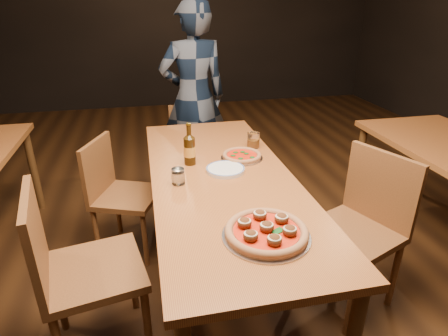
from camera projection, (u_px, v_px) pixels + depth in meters
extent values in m
plane|color=black|center=(222.00, 279.00, 2.45)|extent=(9.00, 9.00, 0.00)
plane|color=black|center=(162.00, 11.00, 5.83)|extent=(7.00, 0.00, 7.00)
cube|color=brown|center=(222.00, 179.00, 2.15)|extent=(0.80, 2.00, 0.04)
cylinder|color=#523317|center=(158.00, 174.00, 3.07)|extent=(0.06, 0.06, 0.71)
cylinder|color=#523317|center=(238.00, 167.00, 3.21)|extent=(0.06, 0.06, 0.71)
cylinder|color=#523317|center=(34.00, 171.00, 3.14)|extent=(0.06, 0.06, 0.71)
cylinder|color=#523317|center=(358.00, 166.00, 3.22)|extent=(0.06, 0.06, 0.71)
cylinder|color=#523317|center=(427.00, 160.00, 3.36)|extent=(0.06, 0.06, 0.71)
cylinder|color=#B7B7BF|center=(266.00, 236.00, 1.59)|extent=(0.38, 0.38, 0.01)
cylinder|color=#C17750|center=(266.00, 233.00, 1.59)|extent=(0.35, 0.35, 0.02)
torus|color=#C17750|center=(266.00, 231.00, 1.58)|extent=(0.36, 0.36, 0.04)
cylinder|color=#AD0C0A|center=(266.00, 231.00, 1.58)|extent=(0.28, 0.28, 0.00)
cylinder|color=#B7B7BF|center=(242.00, 158.00, 2.37)|extent=(0.27, 0.27, 0.01)
cylinder|color=#C17750|center=(242.00, 156.00, 2.37)|extent=(0.24, 0.24, 0.02)
torus|color=#C17750|center=(242.00, 155.00, 2.36)|extent=(0.25, 0.25, 0.03)
cylinder|color=#AD0C0A|center=(242.00, 155.00, 2.36)|extent=(0.19, 0.19, 0.00)
cylinder|color=white|center=(225.00, 170.00, 2.19)|extent=(0.23, 0.23, 0.02)
cylinder|color=black|center=(190.00, 151.00, 2.26)|extent=(0.07, 0.07, 0.17)
cylinder|color=black|center=(189.00, 132.00, 2.20)|extent=(0.03, 0.03, 0.08)
cylinder|color=gold|center=(190.00, 151.00, 2.26)|extent=(0.07, 0.07, 0.06)
cylinder|color=white|center=(178.00, 176.00, 2.03)|extent=(0.07, 0.07, 0.09)
cylinder|color=#A55612|center=(253.00, 140.00, 2.53)|extent=(0.08, 0.08, 0.10)
imported|color=black|center=(194.00, 98.00, 3.42)|extent=(0.66, 0.47, 1.69)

